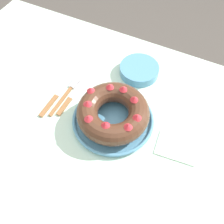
% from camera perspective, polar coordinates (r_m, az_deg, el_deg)
% --- Properties ---
extents(ground_plane, '(8.00, 8.00, 0.00)m').
position_cam_1_polar(ground_plane, '(1.59, 0.03, -16.36)').
color(ground_plane, '#4C4742').
extents(dining_table, '(1.59, 0.91, 0.72)m').
position_cam_1_polar(dining_table, '(1.00, 0.05, -4.95)').
color(dining_table, silver).
rests_on(dining_table, ground_plane).
extents(serving_dish, '(0.29, 0.29, 0.02)m').
position_cam_1_polar(serving_dish, '(0.92, 0.00, -1.67)').
color(serving_dish, '#518EB2').
rests_on(serving_dish, dining_table).
extents(bundt_cake, '(0.25, 0.25, 0.09)m').
position_cam_1_polar(bundt_cake, '(0.88, -0.00, 0.04)').
color(bundt_cake, '#4C2D1E').
rests_on(bundt_cake, serving_dish).
extents(fork, '(0.02, 0.21, 0.01)m').
position_cam_1_polar(fork, '(1.02, -9.76, 4.08)').
color(fork, '#936038').
rests_on(fork, dining_table).
extents(serving_knife, '(0.02, 0.24, 0.01)m').
position_cam_1_polar(serving_knife, '(1.02, -12.07, 3.32)').
color(serving_knife, '#936038').
rests_on(serving_knife, dining_table).
extents(cake_knife, '(0.02, 0.19, 0.01)m').
position_cam_1_polar(cake_knife, '(1.00, -9.14, 2.83)').
color(cake_knife, '#936038').
rests_on(cake_knife, dining_table).
extents(side_bowl, '(0.16, 0.16, 0.04)m').
position_cam_1_polar(side_bowl, '(1.07, 5.94, 9.06)').
color(side_bowl, '#518EB2').
rests_on(side_bowl, dining_table).
extents(napkin, '(0.14, 0.11, 0.00)m').
position_cam_1_polar(napkin, '(0.91, 13.87, -7.56)').
color(napkin, '#B2D1B7').
rests_on(napkin, dining_table).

